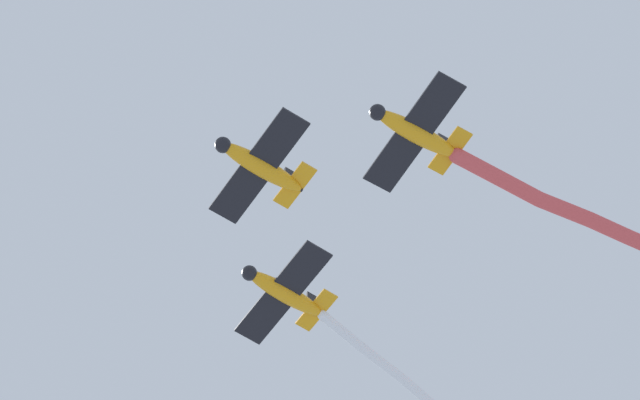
# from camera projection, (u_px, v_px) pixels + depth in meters

# --- Properties ---
(airplane_lead) EXTENTS (6.77, 6.44, 1.92)m
(airplane_lead) POSITION_uv_depth(u_px,v_px,m) (259.00, 166.00, 82.33)
(airplane_lead) COLOR orange
(airplane_left_wing) EXTENTS (6.94, 6.26, 1.92)m
(airplane_left_wing) POSITION_uv_depth(u_px,v_px,m) (414.00, 132.00, 81.25)
(airplane_left_wing) COLOR orange
(smoke_trail_left_wing) EXTENTS (13.29, 19.53, 1.57)m
(smoke_trail_left_wing) POSITION_uv_depth(u_px,v_px,m) (630.00, 233.00, 84.59)
(smoke_trail_left_wing) COLOR #DB4C4C
(airplane_right_wing) EXTENTS (6.70, 6.51, 1.92)m
(airplane_right_wing) POSITION_uv_depth(u_px,v_px,m) (283.00, 292.00, 86.99)
(airplane_right_wing) COLOR orange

